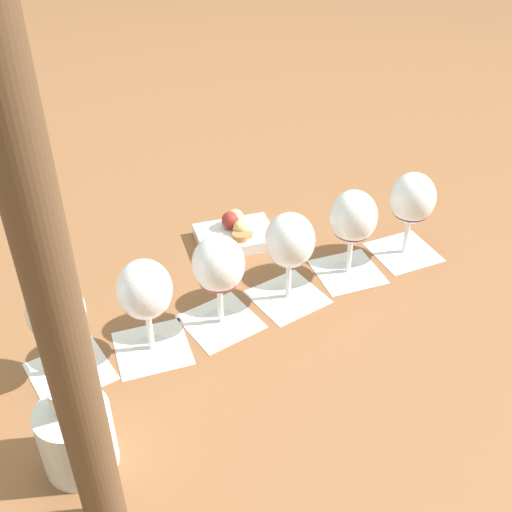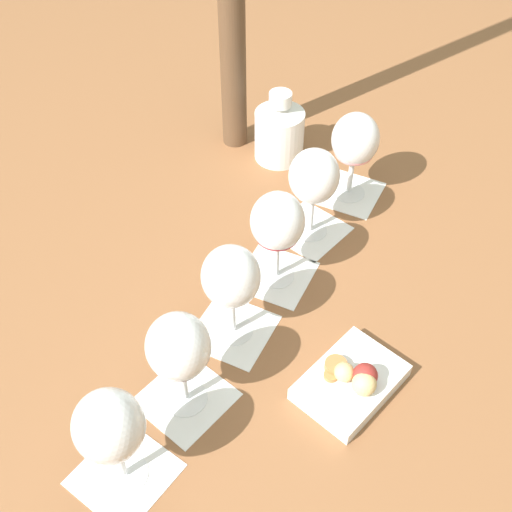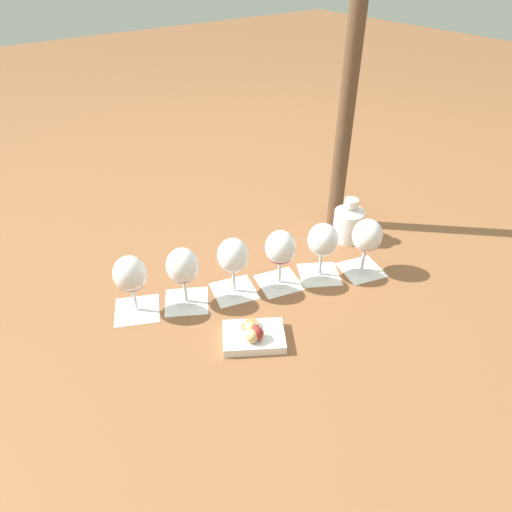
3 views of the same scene
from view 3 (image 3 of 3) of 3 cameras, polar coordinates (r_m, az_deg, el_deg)
ground_plane at (r=1.31m, az=-0.02°, el=-4.00°), size 8.00×8.00×0.00m
tasting_card_0 at (r=1.42m, az=13.04°, el=-1.68°), size 0.14×0.14×0.00m
tasting_card_1 at (r=1.37m, az=7.91°, el=-2.28°), size 0.16×0.16×0.00m
tasting_card_2 at (r=1.33m, az=2.91°, el=-3.30°), size 0.14×0.14×0.00m
tasting_card_3 at (r=1.30m, az=-2.73°, el=-4.36°), size 0.14×0.14×0.00m
tasting_card_4 at (r=1.28m, az=-8.66°, el=-5.63°), size 0.16×0.16×0.00m
tasting_card_5 at (r=1.28m, az=-14.62°, el=-6.55°), size 0.16×0.15×0.00m
wine_glass_0 at (r=1.35m, az=13.70°, el=2.24°), size 0.09×0.09×0.17m
wine_glass_1 at (r=1.31m, az=8.32°, el=1.74°), size 0.09×0.09×0.17m
wine_glass_2 at (r=1.26m, az=3.06°, el=0.80°), size 0.09×0.09×0.17m
wine_glass_3 at (r=1.23m, az=-2.88°, el=-0.22°), size 0.09×0.09×0.17m
wine_glass_4 at (r=1.21m, az=-9.15°, el=-1.49°), size 0.09×0.09×0.17m
wine_glass_5 at (r=1.21m, az=-15.44°, el=-2.46°), size 0.09×0.09×0.17m
ceramic_vase at (r=1.52m, az=11.52°, el=4.19°), size 0.10×0.10×0.15m
snack_dish at (r=1.15m, az=-0.31°, el=-9.93°), size 0.19×0.17×0.06m
umbrella_pole at (r=1.45m, az=11.53°, el=19.69°), size 0.05×0.05×0.91m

